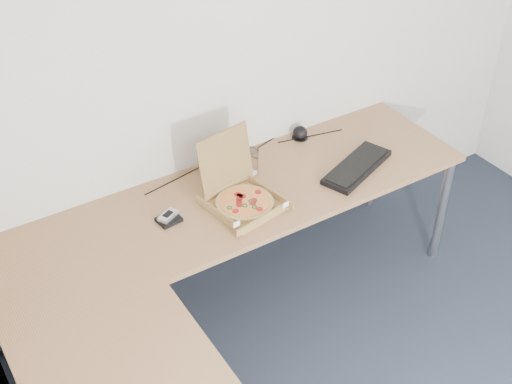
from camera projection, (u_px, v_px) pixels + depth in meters
desk at (221, 277)px, 2.98m from camera, size 2.50×2.20×0.73m
pizza_box at (243, 198)px, 3.32m from camera, size 0.32×0.37×0.32m
drinking_glass at (251, 161)px, 3.53m from camera, size 0.08×0.08×0.13m
keyboard at (357, 167)px, 3.58m from camera, size 0.49×0.32×0.03m
wallet at (169, 219)px, 3.24m from camera, size 0.12×0.10×0.02m
phone at (168, 216)px, 3.23m from camera, size 0.11×0.09×0.02m
dome_speaker at (300, 132)px, 3.81m from camera, size 0.09×0.09×0.08m
cable_bundle at (242, 158)px, 3.67m from camera, size 0.59×0.12×0.01m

